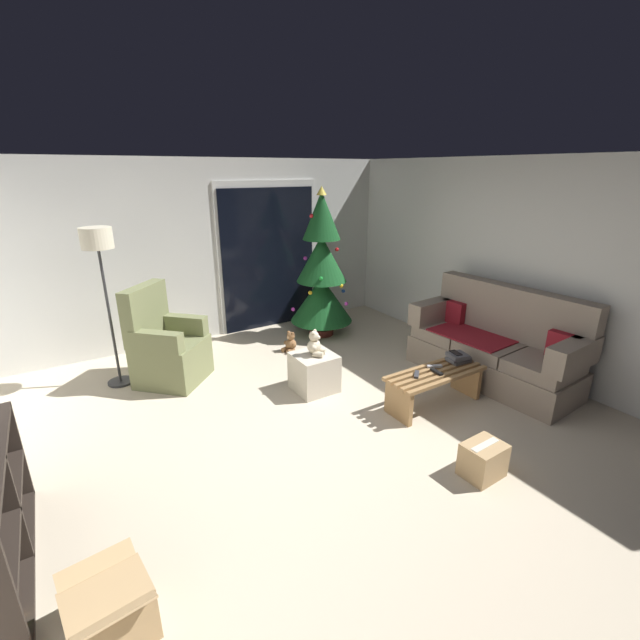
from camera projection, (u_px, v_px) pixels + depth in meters
ground_plane at (323, 434)px, 4.06m from camera, size 7.00×7.00×0.00m
wall_back at (207, 251)px, 6.09m from camera, size 5.72×0.12×2.50m
wall_right at (529, 268)px, 5.07m from camera, size 0.12×6.00×2.50m
patio_door_frame at (269, 256)px, 6.54m from camera, size 1.60×0.02×2.20m
patio_door_glass at (269, 260)px, 6.54m from camera, size 1.50×0.02×2.10m
couch at (495, 346)px, 5.02m from camera, size 0.90×1.98×1.08m
coffee_table at (435, 383)px, 4.47m from camera, size 1.10×0.40×0.39m
remote_black at (437, 372)px, 4.39m from camera, size 0.06×0.16×0.02m
remote_graphite at (417, 374)px, 4.34m from camera, size 0.15×0.14×0.02m
remote_silver at (435, 366)px, 4.52m from camera, size 0.16×0.10×0.02m
book_stack at (458, 358)px, 4.63m from camera, size 0.26×0.22×0.10m
cell_phone at (456, 353)px, 4.62m from camera, size 0.10×0.16×0.01m
christmas_tree at (321, 273)px, 6.20m from camera, size 0.91×0.91×2.14m
armchair at (167, 348)px, 4.97m from camera, size 0.97×0.97×1.13m
floor_lamp at (99, 254)px, 4.53m from camera, size 0.32×0.32×1.78m
ottoman at (314, 372)px, 4.80m from camera, size 0.44×0.44×0.43m
teddy_bear_cream at (315, 345)px, 4.69m from camera, size 0.21×0.22×0.29m
teddy_bear_chestnut_by_tree at (290, 343)px, 5.85m from camera, size 0.21×0.21×0.29m
cardboard_box_taped_mid_floor at (483, 460)px, 3.47m from camera, size 0.33×0.27×0.29m
cardboard_box_open_near_shelf at (111, 616)px, 2.22m from camera, size 0.43×0.50×0.40m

